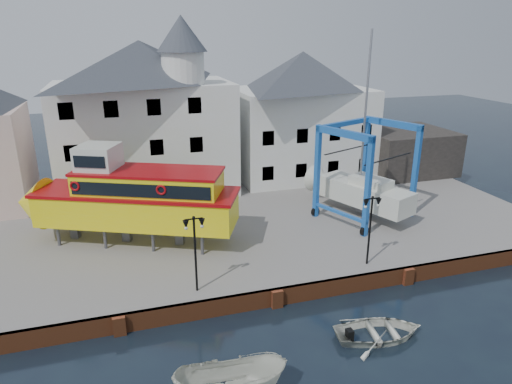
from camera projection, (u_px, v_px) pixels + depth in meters
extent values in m
plane|color=black|center=(276.00, 306.00, 24.22)|extent=(140.00, 140.00, 0.00)
cube|color=slate|center=(228.00, 221.00, 33.98)|extent=(44.00, 22.00, 1.00)
cube|color=brown|center=(276.00, 297.00, 24.17)|extent=(44.00, 0.25, 1.00)
cube|color=brown|center=(119.00, 326.00, 21.81)|extent=(0.60, 0.36, 1.00)
cube|color=brown|center=(277.00, 299.00, 24.01)|extent=(0.60, 0.36, 1.00)
cube|color=brown|center=(408.00, 276.00, 26.22)|extent=(0.60, 0.36, 1.00)
cube|color=silver|center=(146.00, 138.00, 37.72)|extent=(14.00, 8.00, 9.00)
pyramid|color=#323640|center=(140.00, 62.00, 35.70)|extent=(14.00, 8.00, 3.20)
cube|color=black|center=(77.00, 193.00, 33.59)|extent=(1.00, 0.08, 1.20)
cube|color=black|center=(119.00, 189.00, 34.41)|extent=(1.00, 0.08, 1.20)
cube|color=black|center=(160.00, 185.00, 35.24)|extent=(1.00, 0.08, 1.20)
cube|color=black|center=(198.00, 182.00, 36.07)|extent=(1.00, 0.08, 1.20)
cube|color=black|center=(72.00, 153.00, 32.59)|extent=(1.00, 0.08, 1.20)
cube|color=black|center=(115.00, 150.00, 33.42)|extent=(1.00, 0.08, 1.20)
cube|color=black|center=(157.00, 147.00, 34.25)|extent=(1.00, 0.08, 1.20)
cube|color=black|center=(196.00, 145.00, 35.08)|extent=(1.00, 0.08, 1.20)
cube|color=black|center=(66.00, 111.00, 31.60)|extent=(1.00, 0.08, 1.20)
cube|color=black|center=(111.00, 109.00, 32.43)|extent=(1.00, 0.08, 1.20)
cube|color=black|center=(154.00, 107.00, 33.25)|extent=(1.00, 0.08, 1.20)
cube|color=black|center=(195.00, 105.00, 34.08)|extent=(1.00, 0.08, 1.20)
cylinder|color=silver|center=(183.00, 68.00, 34.49)|extent=(3.20, 3.20, 2.40)
cone|color=#323640|center=(181.00, 33.00, 33.66)|extent=(3.80, 3.80, 2.60)
cube|color=silver|center=(301.00, 132.00, 42.20)|extent=(12.00, 8.00, 8.00)
pyramid|color=#323640|center=(303.00, 70.00, 40.34)|extent=(12.00, 8.00, 3.20)
cube|color=black|center=(268.00, 173.00, 38.18)|extent=(1.00, 0.08, 1.20)
cube|color=black|center=(301.00, 170.00, 39.00)|extent=(1.00, 0.08, 1.20)
cube|color=black|center=(333.00, 167.00, 39.83)|extent=(1.00, 0.08, 1.20)
cube|color=black|center=(363.00, 165.00, 40.66)|extent=(1.00, 0.08, 1.20)
cube|color=black|center=(268.00, 138.00, 37.18)|extent=(1.00, 0.08, 1.20)
cube|color=black|center=(302.00, 136.00, 38.01)|extent=(1.00, 0.08, 1.20)
cube|color=black|center=(335.00, 134.00, 38.84)|extent=(1.00, 0.08, 1.20)
cube|color=black|center=(366.00, 132.00, 39.67)|extent=(1.00, 0.08, 1.20)
cube|color=black|center=(404.00, 151.00, 43.81)|extent=(8.00, 7.00, 4.00)
cylinder|color=black|center=(195.00, 256.00, 23.21)|extent=(0.12, 0.12, 4.00)
cube|color=black|center=(194.00, 219.00, 22.53)|extent=(0.90, 0.06, 0.06)
sphere|color=black|center=(194.00, 218.00, 22.51)|extent=(0.16, 0.16, 0.16)
cone|color=black|center=(186.00, 225.00, 22.51)|extent=(0.32, 0.32, 0.45)
sphere|color=silver|center=(186.00, 228.00, 22.57)|extent=(0.18, 0.18, 0.18)
cone|color=black|center=(202.00, 223.00, 22.73)|extent=(0.32, 0.32, 0.45)
sphere|color=silver|center=(202.00, 226.00, 22.79)|extent=(0.18, 0.18, 0.18)
cylinder|color=black|center=(370.00, 232.00, 25.97)|extent=(0.12, 0.12, 4.00)
cube|color=black|center=(373.00, 199.00, 25.29)|extent=(0.90, 0.06, 0.06)
sphere|color=black|center=(373.00, 197.00, 25.27)|extent=(0.16, 0.16, 0.16)
cone|color=black|center=(366.00, 204.00, 25.27)|extent=(0.32, 0.32, 0.45)
sphere|color=silver|center=(366.00, 207.00, 25.33)|extent=(0.18, 0.18, 0.18)
cone|color=black|center=(378.00, 202.00, 25.49)|extent=(0.32, 0.32, 0.45)
sphere|color=silver|center=(378.00, 205.00, 25.55)|extent=(0.18, 0.18, 0.18)
cylinder|color=#59595E|center=(58.00, 236.00, 28.70)|extent=(0.27, 0.27, 1.33)
cylinder|color=#59595E|center=(78.00, 221.00, 31.01)|extent=(0.27, 0.27, 1.33)
cylinder|color=#59595E|center=(105.00, 238.00, 28.31)|extent=(0.27, 0.27, 1.33)
cylinder|color=#59595E|center=(121.00, 223.00, 30.63)|extent=(0.27, 0.27, 1.33)
cylinder|color=#59595E|center=(153.00, 241.00, 27.93)|extent=(0.27, 0.27, 1.33)
cylinder|color=#59595E|center=(166.00, 225.00, 30.25)|extent=(0.27, 0.27, 1.33)
cylinder|color=#59595E|center=(202.00, 244.00, 27.55)|extent=(0.27, 0.27, 1.33)
cylinder|color=#59595E|center=(211.00, 228.00, 29.86)|extent=(0.27, 0.27, 1.33)
cube|color=#59595E|center=(75.00, 228.00, 29.80)|extent=(0.67, 0.62, 1.33)
cube|color=#59595E|center=(126.00, 231.00, 29.36)|extent=(0.67, 0.62, 1.33)
cube|color=#59595E|center=(180.00, 234.00, 28.92)|extent=(0.67, 0.62, 1.33)
cube|color=yellow|center=(137.00, 208.00, 28.71)|extent=(12.66, 8.20, 1.95)
cone|color=yellow|center=(32.00, 203.00, 29.60)|extent=(3.17, 3.86, 3.36)
cube|color=#9D080D|center=(136.00, 192.00, 28.36)|extent=(12.96, 8.44, 0.19)
cube|color=yellow|center=(149.00, 183.00, 28.04)|extent=(9.29, 6.41, 1.41)
cube|color=black|center=(140.00, 191.00, 26.60)|extent=(7.75, 3.58, 0.80)
cube|color=black|center=(157.00, 175.00, 29.46)|extent=(7.75, 3.58, 0.80)
cube|color=#9D080D|center=(148.00, 171.00, 27.78)|extent=(9.49, 6.56, 0.16)
cube|color=silver|center=(98.00, 158.00, 27.93)|extent=(3.05, 3.05, 1.61)
cube|color=black|center=(89.00, 162.00, 26.80)|extent=(1.78, 0.86, 0.71)
torus|color=#9D080D|center=(75.00, 186.00, 27.00)|extent=(0.61, 0.37, 0.62)
torus|color=#9D080D|center=(161.00, 190.00, 26.34)|extent=(0.61, 0.37, 0.62)
cube|color=#1B4BAB|center=(368.00, 188.00, 29.20)|extent=(0.44, 0.44, 6.69)
cylinder|color=black|center=(364.00, 231.00, 30.19)|extent=(0.71, 0.48, 0.67)
cube|color=#1B4BAB|center=(317.00, 172.00, 32.43)|extent=(0.44, 0.44, 6.69)
cylinder|color=black|center=(315.00, 212.00, 33.43)|extent=(0.71, 0.48, 0.67)
cube|color=#1B4BAB|center=(415.00, 172.00, 32.44)|extent=(0.44, 0.44, 6.69)
cylinder|color=black|center=(410.00, 212.00, 33.44)|extent=(0.71, 0.48, 0.67)
cube|color=#1B4BAB|center=(365.00, 160.00, 35.67)|extent=(0.44, 0.44, 6.69)
cylinder|color=black|center=(362.00, 196.00, 36.67)|extent=(0.71, 0.48, 0.67)
cube|color=#1B4BAB|center=(344.00, 133.00, 29.76)|extent=(2.14, 4.54, 0.47)
cube|color=#1B4BAB|center=(339.00, 213.00, 31.61)|extent=(2.05, 4.51, 0.20)
cube|color=#1B4BAB|center=(393.00, 123.00, 33.00)|extent=(2.14, 4.54, 0.47)
cube|color=#1B4BAB|center=(386.00, 196.00, 34.85)|extent=(2.05, 4.51, 0.20)
cube|color=#1B4BAB|center=(345.00, 123.00, 33.00)|extent=(5.43, 2.51, 0.33)
cube|color=silver|center=(364.00, 194.00, 32.97)|extent=(4.78, 7.47, 1.53)
cone|color=silver|center=(321.00, 180.00, 36.07)|extent=(2.62, 2.26, 2.20)
cube|color=#59595E|center=(363.00, 208.00, 33.34)|extent=(0.87, 1.68, 0.67)
cube|color=silver|center=(371.00, 182.00, 32.28)|extent=(2.51, 3.24, 0.57)
cylinder|color=#99999E|center=(366.00, 110.00, 31.33)|extent=(0.21, 0.21, 10.52)
cube|color=black|center=(388.00, 159.00, 30.73)|extent=(4.79, 2.08, 0.05)
cube|color=black|center=(349.00, 149.00, 33.24)|extent=(4.79, 2.08, 0.05)
imported|color=silver|center=(379.00, 337.00, 21.78)|extent=(4.63, 3.59, 0.88)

